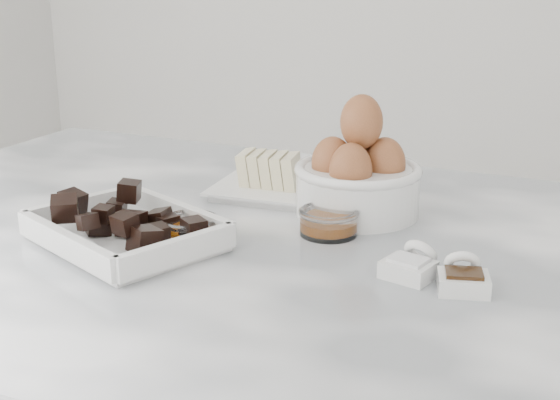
# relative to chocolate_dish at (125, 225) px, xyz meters

# --- Properties ---
(marble_slab) EXTENTS (1.20, 0.80, 0.04)m
(marble_slab) POSITION_rel_chocolate_dish_xyz_m (0.13, 0.09, -0.04)
(marble_slab) COLOR white
(marble_slab) RESTS_ON cabinet
(chocolate_dish) EXTENTS (0.26, 0.24, 0.06)m
(chocolate_dish) POSITION_rel_chocolate_dish_xyz_m (0.00, 0.00, 0.00)
(chocolate_dish) COLOR white
(chocolate_dish) RESTS_ON marble_slab
(butter_plate) EXTENTS (0.16, 0.16, 0.06)m
(butter_plate) POSITION_rel_chocolate_dish_xyz_m (0.06, 0.25, -0.00)
(butter_plate) COLOR white
(butter_plate) RESTS_ON marble_slab
(sugar_ramekin) EXTENTS (0.08, 0.08, 0.05)m
(sugar_ramekin) POSITION_rel_chocolate_dish_xyz_m (0.23, 0.28, 0.00)
(sugar_ramekin) COLOR white
(sugar_ramekin) RESTS_ON marble_slab
(egg_bowl) EXTENTS (0.17, 0.17, 0.16)m
(egg_bowl) POSITION_rel_chocolate_dish_xyz_m (0.21, 0.22, 0.03)
(egg_bowl) COLOR white
(egg_bowl) RESTS_ON marble_slab
(honey_bowl) EXTENTS (0.07, 0.07, 0.03)m
(honey_bowl) POSITION_rel_chocolate_dish_xyz_m (0.20, 0.13, -0.01)
(honey_bowl) COLOR white
(honey_bowl) RESTS_ON marble_slab
(zest_bowl) EXTENTS (0.07, 0.07, 0.03)m
(zest_bowl) POSITION_rel_chocolate_dish_xyz_m (0.07, 0.04, -0.01)
(zest_bowl) COLOR white
(zest_bowl) RESTS_ON marble_slab
(vanilla_spoon) EXTENTS (0.06, 0.07, 0.04)m
(vanilla_spoon) POSITION_rel_chocolate_dish_xyz_m (0.39, 0.04, -0.01)
(vanilla_spoon) COLOR white
(vanilla_spoon) RESTS_ON marble_slab
(salt_spoon) EXTENTS (0.06, 0.07, 0.04)m
(salt_spoon) POSITION_rel_chocolate_dish_xyz_m (0.33, 0.05, -0.01)
(salt_spoon) COLOR white
(salt_spoon) RESTS_ON marble_slab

